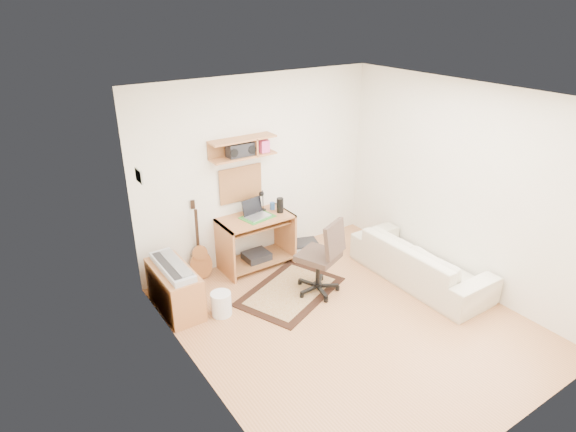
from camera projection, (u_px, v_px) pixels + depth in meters
floor at (348, 321)px, 5.72m from camera, size 3.60×4.00×0.01m
ceiling at (362, 97)px, 4.65m from camera, size 3.60×4.00×0.01m
back_wall at (258, 170)px, 6.70m from camera, size 3.60×0.01×2.60m
left_wall at (199, 269)px, 4.27m from camera, size 0.01×4.00×2.60m
right_wall at (463, 187)px, 6.10m from camera, size 0.01×4.00×2.60m
wall_shelf at (243, 148)px, 6.29m from camera, size 0.90×0.25×0.26m
cork_board at (241, 184)px, 6.58m from camera, size 0.64×0.03×0.49m
wall_photo at (139, 176)px, 5.24m from camera, size 0.02×0.20×0.15m
desk at (256, 242)px, 6.75m from camera, size 1.00×0.55×0.75m
laptop at (257, 209)px, 6.54m from camera, size 0.37×0.37×0.25m
speaker at (280, 205)px, 6.71m from camera, size 0.09×0.09×0.21m
desk_lamp at (263, 200)px, 6.75m from camera, size 0.10×0.10×0.31m
pencil_cup at (272, 206)px, 6.83m from camera, size 0.07×0.07×0.10m
boombox at (240, 150)px, 6.27m from camera, size 0.36×0.16×0.18m
rug at (290, 291)px, 6.28m from camera, size 1.59×1.35×0.02m
task_chair at (318, 256)px, 6.09m from camera, size 0.70×0.70×1.04m
cabinet at (175, 289)px, 5.84m from camera, size 0.40×0.90×0.55m
music_keyboard at (172, 267)px, 5.71m from camera, size 0.26×0.84×0.07m
guitar at (199, 241)px, 6.38m from camera, size 0.34×0.27×1.11m
waste_basket at (221, 304)px, 5.78m from camera, size 0.29×0.29×0.29m
printer at (304, 247)px, 7.22m from camera, size 0.51×0.45×0.16m
sofa at (421, 255)px, 6.40m from camera, size 0.57×1.95×0.76m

